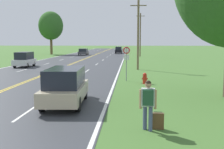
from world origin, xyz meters
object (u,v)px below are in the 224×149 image
at_px(hitchhiker_person, 148,100).
at_px(suitcase, 158,121).
at_px(car_white_van_approaching, 24,59).
at_px(car_black_van_mid_far, 119,50).
at_px(traffic_sign, 126,55).
at_px(tree_left_verge, 51,26).
at_px(car_champagne_van_nearest, 65,86).
at_px(car_dark_grey_hatchback_mid_near, 83,52).
at_px(fire_hydrant, 145,78).

distance_m(hitchhiker_person, suitcase, 0.92).
bearing_deg(car_white_van_approaching, car_black_van_mid_far, -14.97).
height_order(traffic_sign, tree_left_verge, tree_left_verge).
bearing_deg(tree_left_verge, car_champagne_van_nearest, -73.46).
relative_size(tree_left_verge, car_dark_grey_hatchback_mid_near, 2.75).
height_order(hitchhiker_person, fire_hydrant, hitchhiker_person).
bearing_deg(traffic_sign, hitchhiker_person, -85.71).
bearing_deg(car_black_van_mid_far, hitchhiker_person, 3.33).
bearing_deg(car_dark_grey_hatchback_mid_near, suitcase, -167.01).
bearing_deg(hitchhiker_person, car_champagne_van_nearest, 48.33).
relative_size(suitcase, car_white_van_approaching, 0.16).
xyz_separation_m(suitcase, fire_hydrant, (0.08, 11.13, 0.12)).
xyz_separation_m(fire_hydrant, car_dark_grey_hatchback_mid_near, (-12.03, 43.69, 0.38)).
bearing_deg(car_champagne_van_nearest, hitchhiker_person, 42.11).
bearing_deg(traffic_sign, tree_left_verge, 112.75).
distance_m(car_white_van_approaching, car_black_van_mid_far, 40.75).
xyz_separation_m(hitchhiker_person, car_champagne_van_nearest, (-3.92, 3.92, -0.14)).
bearing_deg(tree_left_verge, fire_hydrant, -66.39).
bearing_deg(hitchhiker_person, car_white_van_approaching, 32.98).
distance_m(tree_left_verge, car_champagne_van_nearest, 57.04).
relative_size(car_champagne_van_nearest, car_dark_grey_hatchback_mid_near, 1.26).
bearing_deg(fire_hydrant, car_dark_grey_hatchback_mid_near, 105.40).
relative_size(hitchhiker_person, suitcase, 2.78).
xyz_separation_m(suitcase, car_champagne_van_nearest, (-4.30, 3.73, 0.67)).
relative_size(fire_hydrant, traffic_sign, 0.30).
bearing_deg(tree_left_verge, hitchhiker_person, -71.01).
distance_m(car_champagne_van_nearest, car_white_van_approaching, 22.93).
distance_m(suitcase, car_black_van_mid_far, 63.92).
height_order(suitcase, car_black_van_mid_far, car_black_van_mid_far).
bearing_deg(hitchhiker_person, suitcase, -60.27).
bearing_deg(fire_hydrant, traffic_sign, 135.09).
bearing_deg(tree_left_verge, car_black_van_mid_far, 19.12).
xyz_separation_m(car_white_van_approaching, car_black_van_mid_far, (10.25, 39.44, -0.03)).
relative_size(tree_left_verge, car_white_van_approaching, 2.60).
height_order(hitchhiker_person, car_black_van_mid_far, hitchhiker_person).
xyz_separation_m(tree_left_verge, car_black_van_mid_far, (16.37, 5.67, -6.04)).
xyz_separation_m(car_dark_grey_hatchback_mid_near, car_black_van_mid_far, (7.87, 8.96, 0.12)).
height_order(fire_hydrant, car_champagne_van_nearest, car_champagne_van_nearest).
height_order(fire_hydrant, car_black_van_mid_far, car_black_van_mid_far).
distance_m(suitcase, tree_left_verge, 61.97).
distance_m(suitcase, traffic_sign, 12.75).
bearing_deg(car_white_van_approaching, tree_left_verge, 9.86).
bearing_deg(car_dark_grey_hatchback_mid_near, tree_left_verge, 69.54).
xyz_separation_m(traffic_sign, car_white_van_approaching, (-13.00, 11.79, -1.15)).
xyz_separation_m(hitchhiker_person, fire_hydrant, (0.47, 11.32, -0.70)).
relative_size(tree_left_verge, car_champagne_van_nearest, 2.19).
height_order(traffic_sign, car_black_van_mid_far, traffic_sign).
bearing_deg(car_black_van_mid_far, traffic_sign, 3.09).
xyz_separation_m(hitchhiker_person, suitcase, (0.38, 0.19, -0.82)).
distance_m(car_champagne_van_nearest, car_black_van_mid_far, 60.06).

